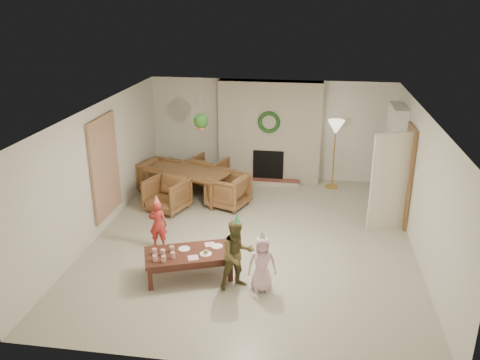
% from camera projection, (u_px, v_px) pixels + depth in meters
% --- Properties ---
extents(floor, '(7.00, 7.00, 0.00)m').
position_uv_depth(floor, '(252.00, 239.00, 9.50)').
color(floor, '#B7B29E').
rests_on(floor, ground).
extents(ceiling, '(7.00, 7.00, 0.00)m').
position_uv_depth(ceiling, '(254.00, 112.00, 8.62)').
color(ceiling, white).
rests_on(ceiling, wall_back).
extents(wall_back, '(7.00, 0.00, 7.00)m').
position_uv_depth(wall_back, '(270.00, 130.00, 12.30)').
color(wall_back, silver).
rests_on(wall_back, floor).
extents(wall_front, '(7.00, 0.00, 7.00)m').
position_uv_depth(wall_front, '(216.00, 281.00, 5.82)').
color(wall_front, silver).
rests_on(wall_front, floor).
extents(wall_left, '(0.00, 7.00, 7.00)m').
position_uv_depth(wall_left, '(98.00, 170.00, 9.48)').
color(wall_left, silver).
rests_on(wall_left, floor).
extents(wall_right, '(0.00, 7.00, 7.00)m').
position_uv_depth(wall_right, '(422.00, 187.00, 8.64)').
color(wall_right, silver).
rests_on(wall_right, floor).
extents(fireplace_mass, '(2.50, 0.40, 2.50)m').
position_uv_depth(fireplace_mass, '(270.00, 132.00, 12.11)').
color(fireplace_mass, '#512515').
rests_on(fireplace_mass, floor).
extents(fireplace_hearth, '(1.60, 0.30, 0.12)m').
position_uv_depth(fireplace_hearth, '(267.00, 182.00, 12.21)').
color(fireplace_hearth, maroon).
rests_on(fireplace_hearth, floor).
extents(fireplace_firebox, '(0.75, 0.12, 0.75)m').
position_uv_depth(fireplace_firebox, '(268.00, 165.00, 12.23)').
color(fireplace_firebox, black).
rests_on(fireplace_firebox, floor).
extents(fireplace_wreath, '(0.54, 0.10, 0.54)m').
position_uv_depth(fireplace_wreath, '(269.00, 122.00, 11.79)').
color(fireplace_wreath, '#18421A').
rests_on(fireplace_wreath, fireplace_mass).
extents(floor_lamp_base, '(0.31, 0.31, 0.03)m').
position_uv_depth(floor_lamp_base, '(332.00, 186.00, 12.05)').
color(floor_lamp_base, gold).
rests_on(floor_lamp_base, floor).
extents(floor_lamp_post, '(0.03, 0.03, 1.51)m').
position_uv_depth(floor_lamp_post, '(334.00, 157.00, 11.78)').
color(floor_lamp_post, gold).
rests_on(floor_lamp_post, floor).
extents(floor_lamp_shade, '(0.40, 0.40, 0.33)m').
position_uv_depth(floor_lamp_shade, '(336.00, 127.00, 11.52)').
color(floor_lamp_shade, beige).
rests_on(floor_lamp_shade, floor_lamp_post).
extents(bookshelf_carcass, '(0.30, 1.00, 2.20)m').
position_uv_depth(bookshelf_carcass, '(394.00, 155.00, 10.84)').
color(bookshelf_carcass, white).
rests_on(bookshelf_carcass, floor).
extents(bookshelf_shelf_a, '(0.30, 0.92, 0.03)m').
position_uv_depth(bookshelf_shelf_a, '(390.00, 183.00, 11.07)').
color(bookshelf_shelf_a, white).
rests_on(bookshelf_shelf_a, bookshelf_carcass).
extents(bookshelf_shelf_b, '(0.30, 0.92, 0.03)m').
position_uv_depth(bookshelf_shelf_b, '(391.00, 166.00, 10.93)').
color(bookshelf_shelf_b, white).
rests_on(bookshelf_shelf_b, bookshelf_carcass).
extents(bookshelf_shelf_c, '(0.30, 0.92, 0.03)m').
position_uv_depth(bookshelf_shelf_c, '(393.00, 149.00, 10.79)').
color(bookshelf_shelf_c, white).
rests_on(bookshelf_shelf_c, bookshelf_carcass).
extents(bookshelf_shelf_d, '(0.30, 0.92, 0.03)m').
position_uv_depth(bookshelf_shelf_d, '(395.00, 131.00, 10.65)').
color(bookshelf_shelf_d, white).
rests_on(bookshelf_shelf_d, bookshelf_carcass).
extents(books_row_lower, '(0.20, 0.40, 0.24)m').
position_uv_depth(books_row_lower, '(390.00, 179.00, 10.89)').
color(books_row_lower, '#AA411F').
rests_on(books_row_lower, bookshelf_shelf_a).
extents(books_row_mid, '(0.20, 0.44, 0.24)m').
position_uv_depth(books_row_mid, '(391.00, 159.00, 10.93)').
color(books_row_mid, '#2A559B').
rests_on(books_row_mid, bookshelf_shelf_b).
extents(books_row_upper, '(0.20, 0.36, 0.22)m').
position_uv_depth(books_row_upper, '(394.00, 144.00, 10.66)').
color(books_row_upper, '#A36722').
rests_on(books_row_upper, bookshelf_shelf_c).
extents(door_frame, '(0.05, 0.86, 2.04)m').
position_uv_depth(door_frame, '(407.00, 176.00, 9.84)').
color(door_frame, brown).
rests_on(door_frame, floor).
extents(door_leaf, '(0.77, 0.32, 2.00)m').
position_uv_depth(door_leaf, '(390.00, 183.00, 9.55)').
color(door_leaf, beige).
rests_on(door_leaf, floor).
extents(curtain_panel, '(0.06, 1.20, 2.00)m').
position_uv_depth(curtain_panel, '(105.00, 167.00, 9.66)').
color(curtain_panel, tan).
rests_on(curtain_panel, wall_left).
extents(dining_table, '(2.15, 1.65, 0.67)m').
position_uv_depth(dining_table, '(189.00, 184.00, 11.33)').
color(dining_table, brown).
rests_on(dining_table, floor).
extents(dining_chair_near, '(1.02, 1.03, 0.74)m').
position_uv_depth(dining_chair_near, '(167.00, 195.00, 10.64)').
color(dining_chair_near, brown).
rests_on(dining_chair_near, floor).
extents(dining_chair_far, '(1.02, 1.03, 0.74)m').
position_uv_depth(dining_chair_far, '(208.00, 172.00, 12.00)').
color(dining_chair_far, brown).
rests_on(dining_chair_far, floor).
extents(dining_chair_left, '(1.03, 1.02, 0.74)m').
position_uv_depth(dining_chair_left, '(160.00, 176.00, 11.70)').
color(dining_chair_left, brown).
rests_on(dining_chair_left, floor).
extents(dining_chair_right, '(1.03, 1.02, 0.74)m').
position_uv_depth(dining_chair_right, '(228.00, 191.00, 10.85)').
color(dining_chair_right, brown).
rests_on(dining_chair_right, floor).
extents(hanging_plant_cord, '(0.01, 0.01, 0.70)m').
position_uv_depth(hanging_plant_cord, '(201.00, 110.00, 10.31)').
color(hanging_plant_cord, tan).
rests_on(hanging_plant_cord, ceiling).
extents(hanging_plant_pot, '(0.16, 0.16, 0.12)m').
position_uv_depth(hanging_plant_pot, '(201.00, 126.00, 10.43)').
color(hanging_plant_pot, '#AA5A37').
rests_on(hanging_plant_pot, hanging_plant_cord).
extents(hanging_plant_foliage, '(0.32, 0.32, 0.32)m').
position_uv_depth(hanging_plant_foliage, '(201.00, 121.00, 10.39)').
color(hanging_plant_foliage, '#21521B').
rests_on(hanging_plant_foliage, hanging_plant_pot).
extents(coffee_table_top, '(1.59, 1.17, 0.07)m').
position_uv_depth(coffee_table_top, '(189.00, 254.00, 8.12)').
color(coffee_table_top, '#4A2218').
rests_on(coffee_table_top, floor).
extents(coffee_table_apron, '(1.45, 1.03, 0.09)m').
position_uv_depth(coffee_table_apron, '(189.00, 258.00, 8.15)').
color(coffee_table_apron, '#4A2218').
rests_on(coffee_table_apron, floor).
extents(coffee_leg_fl, '(0.10, 0.10, 0.37)m').
position_uv_depth(coffee_leg_fl, '(150.00, 279.00, 7.81)').
color(coffee_leg_fl, '#4A2218').
rests_on(coffee_leg_fl, floor).
extents(coffee_leg_fr, '(0.10, 0.10, 0.37)m').
position_uv_depth(coffee_leg_fr, '(230.00, 271.00, 8.06)').
color(coffee_leg_fr, '#4A2218').
rests_on(coffee_leg_fr, floor).
extents(coffee_leg_bl, '(0.10, 0.10, 0.37)m').
position_uv_depth(coffee_leg_bl, '(149.00, 261.00, 8.34)').
color(coffee_leg_bl, '#4A2218').
rests_on(coffee_leg_bl, floor).
extents(coffee_leg_br, '(0.10, 0.10, 0.37)m').
position_uv_depth(coffee_leg_br, '(224.00, 253.00, 8.59)').
color(coffee_leg_br, '#4A2218').
rests_on(coffee_leg_br, floor).
extents(cup_a, '(0.10, 0.10, 0.10)m').
position_uv_depth(cup_a, '(155.00, 258.00, 7.84)').
color(cup_a, silver).
rests_on(cup_a, coffee_table_top).
extents(cup_b, '(0.10, 0.10, 0.10)m').
position_uv_depth(cup_b, '(154.00, 251.00, 8.04)').
color(cup_b, silver).
rests_on(cup_b, coffee_table_top).
extents(cup_c, '(0.10, 0.10, 0.10)m').
position_uv_depth(cup_c, '(164.00, 259.00, 7.81)').
color(cup_c, silver).
rests_on(cup_c, coffee_table_top).
extents(cup_d, '(0.10, 0.10, 0.10)m').
position_uv_depth(cup_d, '(163.00, 252.00, 8.01)').
color(cup_d, silver).
rests_on(cup_d, coffee_table_top).
extents(cup_e, '(0.10, 0.10, 0.10)m').
position_uv_depth(cup_e, '(173.00, 255.00, 7.92)').
color(cup_e, silver).
rests_on(cup_e, coffee_table_top).
extents(cup_f, '(0.10, 0.10, 0.10)m').
position_uv_depth(cup_f, '(172.00, 249.00, 8.12)').
color(cup_f, silver).
rests_on(cup_f, coffee_table_top).
extents(plate_a, '(0.25, 0.25, 0.01)m').
position_uv_depth(plate_a, '(184.00, 249.00, 8.22)').
color(plate_a, white).
rests_on(plate_a, coffee_table_top).
extents(plate_b, '(0.25, 0.25, 0.01)m').
position_uv_depth(plate_b, '(206.00, 254.00, 8.06)').
color(plate_b, white).
rests_on(plate_b, coffee_table_top).
extents(plate_c, '(0.25, 0.25, 0.01)m').
position_uv_depth(plate_c, '(217.00, 246.00, 8.30)').
color(plate_c, white).
rests_on(plate_c, coffee_table_top).
extents(food_scoop, '(0.10, 0.10, 0.08)m').
position_uv_depth(food_scoop, '(206.00, 251.00, 8.05)').
color(food_scoop, tan).
rests_on(food_scoop, plate_b).
extents(napkin_left, '(0.21, 0.21, 0.01)m').
position_uv_depth(napkin_left, '(193.00, 258.00, 7.94)').
color(napkin_left, beige).
rests_on(napkin_left, coffee_table_top).
extents(napkin_right, '(0.21, 0.21, 0.01)m').
position_uv_depth(napkin_right, '(210.00, 244.00, 8.36)').
color(napkin_right, beige).
rests_on(napkin_right, coffee_table_top).
extents(child_red, '(0.35, 0.24, 0.93)m').
position_uv_depth(child_red, '(158.00, 224.00, 9.04)').
color(child_red, red).
rests_on(child_red, floor).
extents(party_hat_red, '(0.16, 0.16, 0.18)m').
position_uv_depth(party_hat_red, '(156.00, 199.00, 8.87)').
color(party_hat_red, gold).
rests_on(party_hat_red, child_red).
extents(child_plaid, '(0.72, 0.68, 1.17)m').
position_uv_depth(child_plaid, '(237.00, 255.00, 7.74)').
color(child_plaid, brown).
rests_on(child_plaid, floor).
extents(party_hat_plaid, '(0.16, 0.16, 0.19)m').
position_uv_depth(party_hat_plaid, '(237.00, 218.00, 7.52)').
color(party_hat_plaid, '#51BE75').
rests_on(party_hat_plaid, child_plaid).
extents(child_pink, '(0.51, 0.38, 0.93)m').
position_uv_depth(child_pink, '(262.00, 264.00, 7.72)').
color(child_pink, '#FAC8DA').
rests_on(child_pink, floor).
extents(party_hat_pink, '(0.12, 0.12, 0.17)m').
position_uv_depth(party_hat_pink, '(262.00, 235.00, 7.54)').
color(party_hat_pink, silver).
rests_on(party_hat_pink, child_pink).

